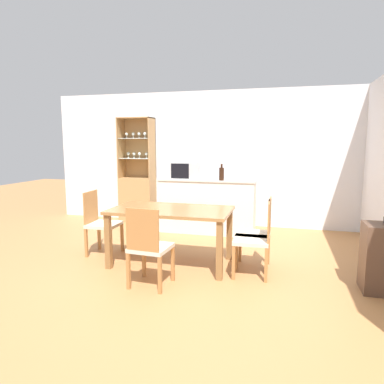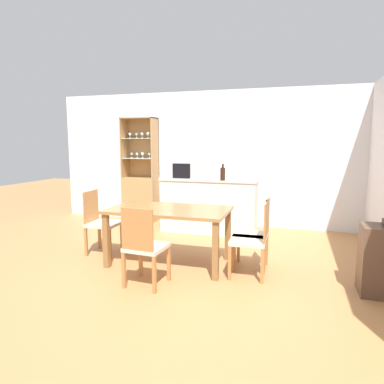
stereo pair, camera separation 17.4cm
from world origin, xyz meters
The scene contains 11 objects.
ground_plane centered at (0.00, 0.00, 0.00)m, with size 18.00×18.00×0.00m, color #B27A47.
wall_back centered at (0.00, 2.63, 1.27)m, with size 6.80×0.06×2.55m.
kitchen_counter centered at (-0.07, 1.95, 0.48)m, with size 1.69×0.53×0.95m.
display_cabinet centered at (-1.61, 2.42, 0.61)m, with size 0.68×0.37×2.06m.
dining_table centered at (-0.17, 0.23, 0.64)m, with size 1.53×0.86×0.73m.
dining_chair_head_near centered at (-0.18, -0.52, 0.45)m, with size 0.44×0.44×0.90m.
dining_chair_side_right_near centered at (0.91, 0.11, 0.45)m, with size 0.42×0.42×0.90m.
dining_chair_side_right_far centered at (0.91, 0.36, 0.45)m, with size 0.42×0.42×0.90m.
dining_chair_side_left_far centered at (-1.26, 0.36, 0.45)m, with size 0.42×0.42×0.90m.
microwave centered at (-0.44, 1.92, 1.10)m, with size 0.50×0.40×0.29m.
wine_bottle centered at (0.21, 1.76, 1.06)m, with size 0.08×0.08×0.28m.
Camera 1 is at (1.20, -3.87, 1.57)m, focal length 32.00 mm.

